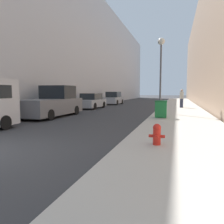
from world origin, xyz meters
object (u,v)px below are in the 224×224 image
(lamppost, at_px, (161,60))
(parked_sedan_near, at_px, (91,101))
(trash_bin, at_px, (161,109))
(parked_sedan_far, at_px, (114,99))
(pickup_truck, at_px, (52,104))
(pedestrian_on_sidewalk, at_px, (182,98))
(fire_hydrant, at_px, (157,134))

(lamppost, relative_size, parked_sedan_near, 1.25)
(trash_bin, relative_size, parked_sedan_far, 0.23)
(parked_sedan_near, bearing_deg, pickup_truck, -89.09)
(pedestrian_on_sidewalk, bearing_deg, pickup_truck, -132.67)
(parked_sedan_near, bearing_deg, trash_bin, -44.53)
(pickup_truck, height_order, pedestrian_on_sidewalk, pickup_truck)
(parked_sedan_far, bearing_deg, trash_bin, -63.90)
(trash_bin, bearing_deg, lamppost, 95.25)
(parked_sedan_far, bearing_deg, pickup_truck, -90.26)
(lamppost, bearing_deg, parked_sedan_near, 150.45)
(trash_bin, distance_m, parked_sedan_far, 16.16)
(parked_sedan_far, xyz_separation_m, pedestrian_on_sidewalk, (8.44, -5.46, 0.26))
(lamppost, bearing_deg, pickup_truck, -153.86)
(pickup_truck, distance_m, parked_sedan_near, 7.35)
(pickup_truck, distance_m, pedestrian_on_sidewalk, 12.55)
(fire_hydrant, distance_m, parked_sedan_near, 15.91)
(pickup_truck, bearing_deg, parked_sedan_near, 90.91)
(lamppost, relative_size, parked_sedan_far, 1.23)
(pickup_truck, relative_size, parked_sedan_near, 1.27)
(lamppost, xyz_separation_m, pedestrian_on_sidewalk, (1.62, 5.85, -2.96))
(fire_hydrant, bearing_deg, pedestrian_on_sidewalk, 86.47)
(lamppost, distance_m, pedestrian_on_sidewalk, 6.75)
(trash_bin, bearing_deg, fire_hydrant, -87.03)
(lamppost, distance_m, parked_sedan_far, 13.59)
(trash_bin, height_order, parked_sedan_near, parked_sedan_near)
(trash_bin, bearing_deg, parked_sedan_far, 116.10)
(trash_bin, distance_m, pedestrian_on_sidewalk, 9.16)
(pickup_truck, height_order, parked_sedan_far, pickup_truck)
(lamppost, relative_size, pickup_truck, 0.98)
(trash_bin, xyz_separation_m, parked_sedan_far, (-7.11, 14.52, 0.10))
(trash_bin, relative_size, lamppost, 0.19)
(fire_hydrant, relative_size, pickup_truck, 0.11)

